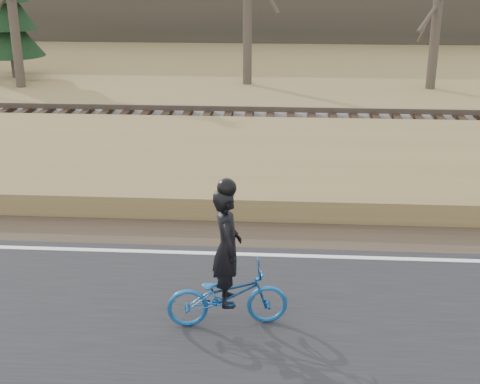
{
  "coord_description": "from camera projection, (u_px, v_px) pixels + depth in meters",
  "views": [
    {
      "loc": [
        4.61,
        -10.25,
        5.03
      ],
      "look_at": [
        3.88,
        0.5,
        1.1
      ],
      "focal_mm": 50.0,
      "sensor_mm": 36.0,
      "label": 1
    }
  ],
  "objects": [
    {
      "name": "railroad",
      "position": [
        121.0,
        117.0,
        18.94
      ],
      "size": [
        120.0,
        2.4,
        0.29
      ],
      "color": "black",
      "rests_on": "ballast"
    },
    {
      "name": "cyclist",
      "position": [
        227.0,
        279.0,
        9.18
      ],
      "size": [
        1.76,
        0.85,
        2.16
      ],
      "rotation": [
        0.0,
        0.0,
        1.73
      ],
      "color": "#155095",
      "rests_on": "road"
    },
    {
      "name": "conifer",
      "position": [
        8.0,
        9.0,
        26.82
      ],
      "size": [
        2.6,
        2.6,
        5.82
      ],
      "color": "#494135",
      "rests_on": "ground"
    },
    {
      "name": "ballast",
      "position": [
        122.0,
        128.0,
        19.04
      ],
      "size": [
        120.0,
        3.0,
        0.45
      ],
      "primitive_type": "cube",
      "color": "slate",
      "rests_on": "ground"
    },
    {
      "name": "edge_line",
      "position": [
        20.0,
        248.0,
        11.78
      ],
      "size": [
        120.0,
        0.12,
        0.01
      ],
      "primitive_type": "cube",
      "color": "silver",
      "rests_on": "road"
    },
    {
      "name": "embankment",
      "position": [
        84.0,
        169.0,
        15.48
      ],
      "size": [
        120.0,
        5.0,
        0.44
      ],
      "primitive_type": "cube",
      "color": "olive",
      "rests_on": "ground"
    },
    {
      "name": "ground",
      "position": [
        16.0,
        256.0,
        11.62
      ],
      "size": [
        120.0,
        120.0,
        0.0
      ],
      "primitive_type": "plane",
      "color": "olive",
      "rests_on": "ground"
    },
    {
      "name": "shoulder",
      "position": [
        40.0,
        228.0,
        12.74
      ],
      "size": [
        120.0,
        1.6,
        0.04
      ],
      "primitive_type": "cube",
      "color": "#473A2B",
      "rests_on": "ground"
    },
    {
      "name": "bare_tree_near_left",
      "position": [
        12.0,
        7.0,
        24.83
      ],
      "size": [
        0.36,
        0.36,
        5.96
      ],
      "primitive_type": "cylinder",
      "color": "#494135",
      "rests_on": "ground"
    }
  ]
}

